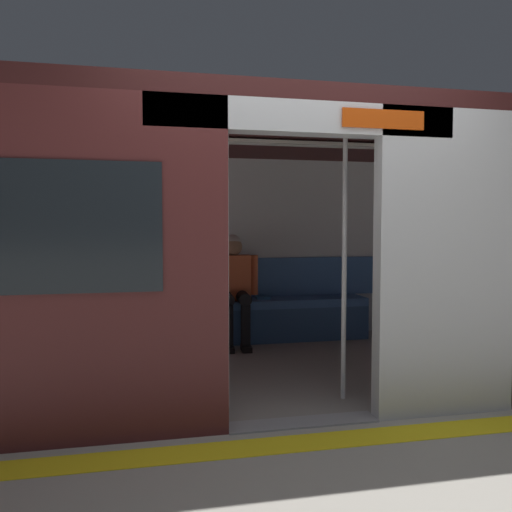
# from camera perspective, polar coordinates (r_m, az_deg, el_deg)

# --- Properties ---
(ground_plane) EXTENTS (60.00, 60.00, 0.00)m
(ground_plane) POSITION_cam_1_polar(r_m,az_deg,el_deg) (3.57, 5.16, -17.91)
(ground_plane) COLOR gray
(platform_edge_strip) EXTENTS (8.00, 0.24, 0.01)m
(platform_edge_strip) POSITION_cam_1_polar(r_m,az_deg,el_deg) (3.31, 6.81, -19.65)
(platform_edge_strip) COLOR yellow
(platform_edge_strip) RESTS_ON ground_plane
(train_car) EXTENTS (6.40, 2.93, 2.19)m
(train_car) POSITION_cam_1_polar(r_m,az_deg,el_deg) (4.58, -0.42, 5.61)
(train_car) COLOR silver
(train_car) RESTS_ON ground_plane
(bench_seat) EXTENTS (2.99, 0.44, 0.48)m
(bench_seat) POSITION_cam_1_polar(r_m,az_deg,el_deg) (5.76, -2.07, -6.00)
(bench_seat) COLOR #38609E
(bench_seat) RESTS_ON ground_plane
(person_seated) EXTENTS (0.55, 0.69, 1.20)m
(person_seated) POSITION_cam_1_polar(r_m,az_deg,el_deg) (5.66, -2.48, -2.82)
(person_seated) COLOR #CC5933
(person_seated) RESTS_ON ground_plane
(handbag) EXTENTS (0.26, 0.15, 0.17)m
(handbag) POSITION_cam_1_polar(r_m,az_deg,el_deg) (5.71, -6.08, -4.10)
(handbag) COLOR maroon
(handbag) RESTS_ON bench_seat
(book) EXTENTS (0.16, 0.23, 0.03)m
(book) POSITION_cam_1_polar(r_m,az_deg,el_deg) (5.87, 0.71, -4.58)
(book) COLOR #26598C
(book) RESTS_ON bench_seat
(grab_pole_door) EXTENTS (0.04, 0.04, 2.05)m
(grab_pole_door) POSITION_cam_1_polar(r_m,az_deg,el_deg) (3.61, -3.29, -0.90)
(grab_pole_door) COLOR silver
(grab_pole_door) RESTS_ON ground_plane
(grab_pole_far) EXTENTS (0.04, 0.04, 2.05)m
(grab_pole_far) POSITION_cam_1_polar(r_m,az_deg,el_deg) (3.86, 9.72, -0.67)
(grab_pole_far) COLOR silver
(grab_pole_far) RESTS_ON ground_plane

